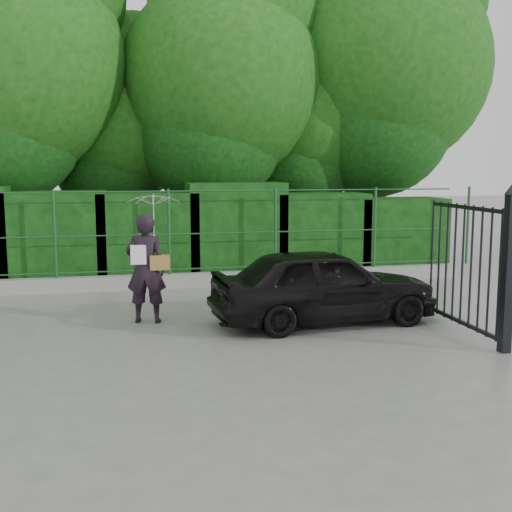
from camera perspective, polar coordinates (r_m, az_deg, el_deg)
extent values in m
plane|color=gray|center=(9.36, -7.93, -8.08)|extent=(80.00, 80.00, 0.00)
cube|color=#9E9E99|center=(13.71, -9.33, -2.27)|extent=(14.00, 0.25, 0.30)
cylinder|color=#1C4F24|center=(13.61, -17.45, 1.85)|extent=(0.06, 0.06, 1.80)
cylinder|color=#1C4F24|center=(13.58, -7.74, 2.14)|extent=(0.06, 0.06, 1.80)
cylinder|color=#1C4F24|center=(13.94, 1.73, 2.37)|extent=(0.06, 0.06, 1.80)
cylinder|color=#1C4F24|center=(14.66, 10.50, 2.52)|extent=(0.06, 0.06, 1.80)
cylinder|color=#1C4F24|center=(15.68, 18.30, 2.60)|extent=(0.06, 0.06, 1.80)
cylinder|color=#1C4F24|center=(13.66, -9.35, -1.24)|extent=(13.60, 0.03, 0.03)
cylinder|color=#1C4F24|center=(13.56, -9.42, 1.88)|extent=(13.60, 0.03, 0.03)
cylinder|color=#1C4F24|center=(13.50, -9.51, 5.68)|extent=(13.60, 0.03, 0.03)
cube|color=black|center=(14.62, -17.45, 1.53)|extent=(2.20, 1.20, 2.03)
cube|color=black|center=(14.57, -9.60, 1.68)|extent=(2.20, 1.20, 1.98)
cube|color=black|center=(14.78, -1.84, 2.29)|extent=(2.20, 1.20, 2.19)
cube|color=black|center=(15.28, 5.57, 1.95)|extent=(2.20, 1.20, 1.93)
cube|color=black|center=(16.00, 12.42, 1.84)|extent=(2.20, 1.20, 1.80)
cylinder|color=black|center=(16.35, -20.60, 6.39)|extent=(0.36, 0.36, 4.50)
sphere|color=#14470F|center=(16.51, -21.09, 15.79)|extent=(5.40, 5.40, 5.40)
cylinder|color=black|center=(17.50, -11.73, 4.77)|extent=(0.36, 0.36, 3.25)
sphere|color=#14470F|center=(17.50, -11.92, 11.16)|extent=(3.90, 3.90, 3.90)
cylinder|color=black|center=(16.68, -3.08, 6.49)|extent=(0.36, 0.36, 4.25)
sphere|color=#14470F|center=(16.80, -3.15, 15.22)|extent=(5.10, 5.10, 5.10)
cylinder|color=black|center=(17.94, 4.52, 5.39)|extent=(0.36, 0.36, 3.50)
sphere|color=#14470F|center=(17.96, 4.60, 12.10)|extent=(4.20, 4.20, 4.20)
cylinder|color=black|center=(18.22, 11.00, 7.28)|extent=(0.36, 0.36, 4.75)
sphere|color=#14470F|center=(18.40, 11.25, 16.18)|extent=(5.70, 5.70, 5.70)
cube|color=black|center=(9.48, 21.49, -1.56)|extent=(0.14, 0.14, 2.20)
cube|color=black|center=(10.62, 17.80, -5.61)|extent=(0.05, 2.00, 0.06)
cube|color=black|center=(10.35, 18.23, 4.12)|extent=(0.05, 2.00, 0.06)
cylinder|color=black|center=(9.65, 20.82, -1.66)|extent=(0.04, 0.04, 1.90)
cylinder|color=black|center=(9.86, 20.04, -1.42)|extent=(0.04, 0.04, 1.90)
cylinder|color=black|center=(10.07, 19.29, -1.19)|extent=(0.04, 0.04, 1.90)
cylinder|color=black|center=(10.28, 18.56, -0.98)|extent=(0.04, 0.04, 1.90)
cylinder|color=black|center=(10.49, 17.87, -0.77)|extent=(0.04, 0.04, 1.90)
cylinder|color=black|center=(10.70, 17.21, -0.57)|extent=(0.04, 0.04, 1.90)
cylinder|color=black|center=(10.92, 16.57, -0.37)|extent=(0.04, 0.04, 1.90)
cylinder|color=black|center=(11.14, 15.96, -0.19)|extent=(0.04, 0.04, 1.90)
cylinder|color=black|center=(11.36, 15.37, -0.01)|extent=(0.04, 0.04, 1.90)
imported|color=black|center=(10.70, -9.76, -1.10)|extent=(0.75, 0.58, 1.81)
imported|color=silver|center=(10.65, -9.07, 3.39)|extent=(0.89, 0.90, 0.81)
cube|color=olive|center=(10.61, -8.57, -0.57)|extent=(0.32, 0.15, 0.24)
cube|color=white|center=(10.54, -10.42, 0.11)|extent=(0.25, 0.02, 0.32)
imported|color=black|center=(10.62, 6.02, -2.59)|extent=(3.85, 1.85, 1.27)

